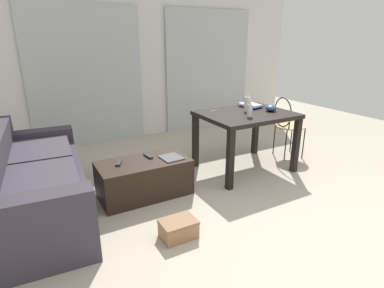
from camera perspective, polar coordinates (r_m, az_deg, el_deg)
The scene contains 16 objects.
ground_plane at distance 3.81m, azimuth 6.48°, elevation -6.66°, with size 9.07×9.07×0.00m, color #B2A893.
wall_back at distance 5.47m, azimuth -7.51°, elevation 14.40°, with size 5.74×0.10×2.43m, color silver.
curtains at distance 5.40m, azimuth -7.09°, elevation 12.74°, with size 3.92×0.03×2.13m.
couch at distance 3.32m, azimuth -27.28°, elevation -6.66°, with size 0.97×2.00×0.80m.
coffee_table at distance 3.42m, azimuth -8.80°, elevation -6.22°, with size 0.97×0.50×0.40m.
craft_table at distance 3.96m, azimuth 9.92°, elevation 4.20°, with size 1.12×0.88×0.76m.
wire_chair at distance 4.55m, azimuth 17.05°, elevation 4.11°, with size 0.42×0.44×0.87m.
bottle_near at distance 3.71m, azimuth 10.60°, elevation 6.19°, with size 0.07×0.07×0.20m.
bottle_far at distance 3.98m, azimuth 10.16°, elevation 7.27°, with size 0.08×0.08×0.22m.
bowl at distance 4.08m, azimuth 14.36°, elevation 6.46°, with size 0.14×0.14×0.08m, color #2D4C7A.
book_stack at distance 4.26m, azimuth 10.74°, elevation 7.01°, with size 0.26×0.32×0.04m.
scissors at distance 3.98m, azimuth 4.35°, elevation 6.16°, with size 0.12×0.05×0.00m.
tv_remote_primary at distance 3.31m, azimuth -13.38°, elevation -3.41°, with size 0.05×0.15×0.02m, color #232326.
tv_remote_secondary at distance 3.43m, azimuth -8.09°, elevation -2.23°, with size 0.04×0.15×0.02m, color #232326.
magazine at distance 3.38m, azimuth -3.84°, elevation -2.52°, with size 0.21×0.23×0.01m, color #4C4C51.
shoebox at distance 2.77m, azimuth -2.52°, elevation -15.35°, with size 0.31×0.22×0.16m.
Camera 1 is at (-2.04, -1.28, 1.64)m, focal length 28.89 mm.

